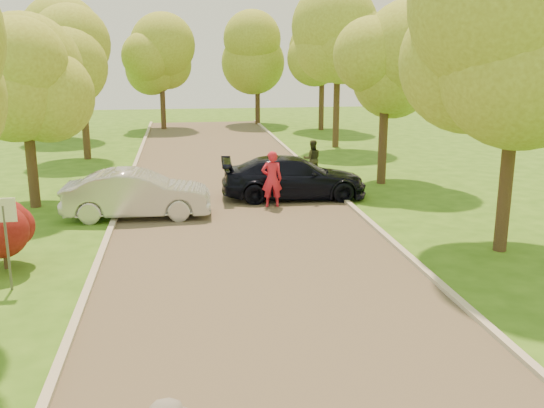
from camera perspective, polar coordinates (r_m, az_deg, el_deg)
ground at (r=11.32m, az=1.69°, el=-13.97°), size 100.00×100.00×0.00m
road at (r=18.69m, az=-2.67°, el=-2.46°), size 8.00×60.00×0.01m
curb_left at (r=18.72m, az=-15.11°, el=-2.74°), size 0.18×60.00×0.12m
curb_right at (r=19.49m, az=9.26°, el=-1.77°), size 0.18×60.00×0.12m
street_sign at (r=14.87m, az=-23.84°, el=-1.78°), size 0.55×0.06×2.17m
red_shrub at (r=16.52m, az=-24.04°, el=-1.98°), size 1.70×1.70×1.95m
tree_l_midb at (r=22.40m, az=-21.92°, el=11.21°), size 4.30×4.20×6.62m
tree_l_far at (r=32.15m, az=-17.27°, el=13.74°), size 4.92×4.80×7.79m
tree_r_mida at (r=17.26m, az=22.90°, el=13.74°), size 5.13×5.00×7.95m
tree_r_midb at (r=25.27m, az=11.14°, el=12.83°), size 4.51×4.40×7.01m
tree_r_far at (r=35.01m, az=6.61°, el=14.83°), size 5.33×5.20×8.34m
tree_bg_a at (r=40.43m, az=-19.03°, el=13.33°), size 5.12×5.00×7.72m
tree_bg_b at (r=43.01m, az=5.07°, el=14.32°), size 5.12×5.00×7.95m
tree_bg_c at (r=43.84m, az=-10.14°, el=13.48°), size 4.92×4.80×7.33m
tree_bg_d at (r=46.22m, az=-1.11°, el=14.08°), size 5.12×5.00×7.72m
silver_sedan at (r=20.42m, az=-12.55°, el=0.92°), size 4.85×1.85×1.58m
dark_sedan at (r=22.63m, az=2.06°, el=2.51°), size 5.50×2.46×1.56m
person_striped at (r=21.23m, az=-0.02°, el=2.34°), size 0.74×0.50×2.00m
person_olive at (r=26.47m, az=3.80°, el=4.26°), size 0.82×0.65×1.64m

